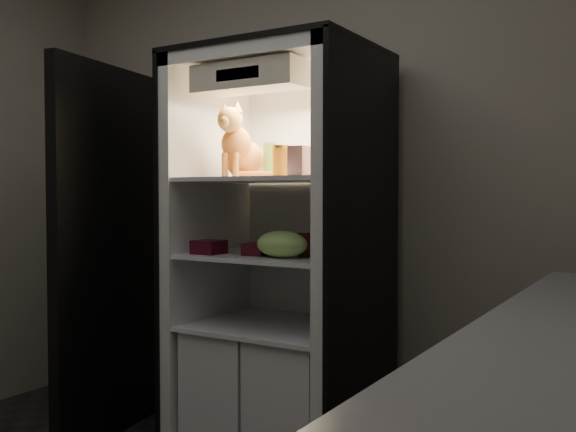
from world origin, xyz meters
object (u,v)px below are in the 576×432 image
parmesan_shaker (270,160)px  condiment_jar (280,242)px  grape_bag (282,244)px  salsa_jar (281,161)px  refrigerator (283,283)px  soda_can_a (328,240)px  cream_carton (299,161)px  berry_box_right (257,249)px  soda_can_c (305,244)px  mayo_tub (297,166)px  pepper_jar (343,153)px  soda_can_b (316,243)px  tabby_cat (241,150)px  berry_box_left (209,247)px

parmesan_shaker → condiment_jar: parmesan_shaker is taller
parmesan_shaker → grape_bag: size_ratio=0.71×
salsa_jar → condiment_jar: bearing=123.5°
refrigerator → soda_can_a: size_ratio=15.00×
cream_carton → berry_box_right: (-0.26, 0.08, -0.39)m
cream_carton → soda_can_c: size_ratio=1.11×
mayo_tub → berry_box_right: size_ratio=1.13×
pepper_jar → soda_can_a: pepper_jar is taller
salsa_jar → berry_box_right: bearing=-142.7°
parmesan_shaker → salsa_jar: bearing=-37.3°
parmesan_shaker → condiment_jar: bearing=70.8°
salsa_jar → berry_box_right: salsa_jar is taller
parmesan_shaker → soda_can_b: 0.46m
soda_can_a → grape_bag: (-0.07, -0.29, -0.00)m
tabby_cat → berry_box_left: size_ratio=2.83×
tabby_cat → pepper_jar: bearing=7.3°
tabby_cat → pepper_jar: tabby_cat is taller
condiment_jar → berry_box_left: condiment_jar is taller
tabby_cat → cream_carton: bearing=-30.8°
mayo_tub → soda_can_a: bearing=-11.3°
refrigerator → parmesan_shaker: 0.58m
tabby_cat → berry_box_left: bearing=-115.1°
tabby_cat → soda_can_a: size_ratio=2.83×
salsa_jar → soda_can_b: salsa_jar is taller
pepper_jar → soda_can_a: 0.41m
berry_box_left → berry_box_right: berry_box_left is taller
soda_can_c → condiment_jar: 0.28m
salsa_jar → pepper_jar: size_ratio=0.65×
mayo_tub → salsa_jar: 0.23m
tabby_cat → mayo_tub: bearing=33.7°
condiment_jar → berry_box_left: size_ratio=0.71×
mayo_tub → soda_can_c: size_ratio=1.07×
grape_bag → cream_carton: bearing=-21.8°
soda_can_c → berry_box_right: size_ratio=1.05×
refrigerator → grape_bag: (0.14, -0.23, 0.21)m
condiment_jar → berry_box_right: bearing=-86.6°
refrigerator → cream_carton: bearing=-47.5°
tabby_cat → soda_can_b: bearing=-5.6°
soda_can_c → berry_box_left: (-0.44, -0.11, -0.02)m
soda_can_c → parmesan_shaker: bearing=157.4°
soda_can_c → grape_bag: (-0.06, -0.09, 0.00)m
pepper_jar → berry_box_left: (-0.54, -0.29, -0.43)m
refrigerator → mayo_tub: 0.57m
berry_box_right → soda_can_c: bearing=14.2°
mayo_tub → berry_box_left: mayo_tub is taller
mayo_tub → cream_carton: size_ratio=0.96×
cream_carton → soda_can_b: (-0.03, 0.20, -0.35)m
refrigerator → salsa_jar: 0.59m
salsa_jar → soda_can_a: 0.43m
soda_can_a → salsa_jar: bearing=-127.3°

